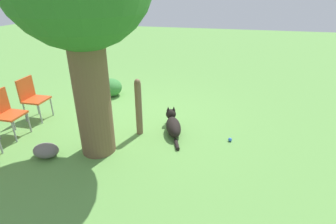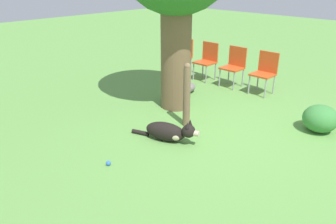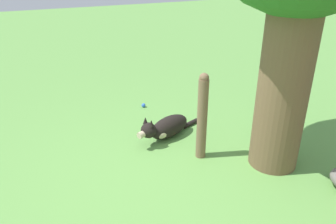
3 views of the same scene
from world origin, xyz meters
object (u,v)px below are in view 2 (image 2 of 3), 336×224
red_chair_2 (207,59)px  red_chair_3 (183,54)px  tennis_ball (108,163)px  red_chair_1 (234,64)px  red_chair_0 (265,70)px  dog (169,132)px  fence_post (187,95)px

red_chair_2 → red_chair_3: (-0.04, 0.74, 0.00)m
red_chair_2 → tennis_ball: bearing=19.9°
red_chair_1 → tennis_ball: red_chair_1 is taller
red_chair_0 → tennis_ball: bearing=-0.6°
red_chair_1 → red_chair_3: same height
red_chair_2 → red_chair_1: bearing=92.3°
red_chair_0 → red_chair_3: size_ratio=1.00×
dog → red_chair_2: (2.89, 1.58, 0.35)m
tennis_ball → red_chair_3: bearing=29.4°
red_chair_3 → fence_post: bearing=42.8°
dog → red_chair_2: red_chair_2 is taller
dog → red_chair_2: bearing=98.6°
red_chair_0 → red_chair_3: 2.23m
fence_post → red_chair_1: size_ratio=1.23×
fence_post → red_chair_3: 3.10m
dog → red_chair_0: red_chair_0 is taller
red_chair_1 → tennis_ball: 4.11m
fence_post → red_chair_0: size_ratio=1.23×
fence_post → red_chair_2: bearing=31.1°
red_chair_1 → tennis_ball: (-4.01, -0.74, -0.47)m
red_chair_2 → tennis_ball: (-3.98, -1.48, -0.47)m
red_chair_2 → tennis_ball: red_chair_2 is taller
red_chair_0 → red_chair_2: 1.49m
tennis_ball → dog: bearing=-5.0°
red_chair_1 → red_chair_0: bearing=92.3°
dog → red_chair_3: 3.70m
dog → fence_post: bearing=87.9°
red_chair_1 → red_chair_2: bearing=-87.7°
red_chair_0 → fence_post: bearing=-3.1°
red_chair_3 → dog: bearing=38.6°
red_chair_0 → dog: bearing=1.2°
dog → red_chair_3: (2.86, 2.32, 0.35)m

